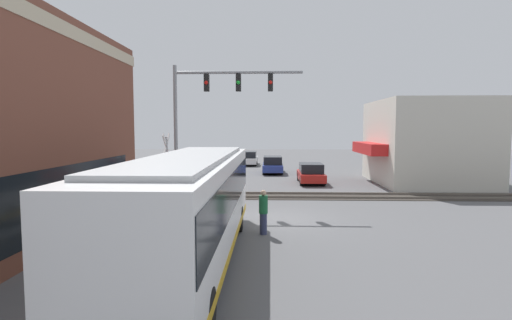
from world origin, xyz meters
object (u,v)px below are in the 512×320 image
Objects in this scene: city_bus at (190,204)px; pedestrian_near_bus at (263,212)px; parked_car_red at (311,174)px; parked_car_blue at (273,165)px; parked_car_white at (249,159)px; crossing_signal at (166,160)px.

pedestrian_near_bus is at bearing -31.63° from city_bus.
parked_car_blue is at bearing 22.87° from parked_car_red.
pedestrian_near_bus reaches higher than parked_car_white.
parked_car_white is at bearing -8.69° from crossing_signal.
parked_car_white is (22.23, -3.40, -1.58)m from crossing_signal.
parked_car_blue is at bearing -161.82° from parked_car_white.
parked_car_white is (7.92, 2.60, -0.00)m from parked_car_blue.
parked_car_blue reaches higher than parked_car_white.
crossing_signal is at bearing 39.08° from pedestrian_near_bus.
pedestrian_near_bus is (-14.47, 3.28, 0.19)m from parked_car_red.
parked_car_white is (32.47, -0.00, -1.10)m from city_bus.
city_bus is 4.15m from pedestrian_near_bus.
city_bus reaches higher than parked_car_red.
parked_car_red is at bearing -48.89° from crossing_signal.
pedestrian_near_bus is (3.45, -2.12, -0.94)m from city_bus.
crossing_signal is 0.81× the size of parked_car_blue.
parked_car_blue is at bearing -6.04° from city_bus.
parked_car_blue is 0.98× the size of parked_car_white.
parked_car_white is 29.10m from pedestrian_near_bus.
crossing_signal is at bearing 18.35° from city_bus.
city_bus reaches higher than parked_car_white.
parked_car_white is at bearing -0.00° from city_bus.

